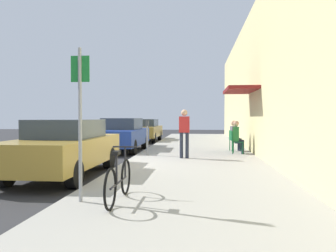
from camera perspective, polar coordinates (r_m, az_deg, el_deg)
ground_plane at (r=10.21m, az=-8.20°, el=-7.21°), size 60.00×60.00×0.00m
sidewalk_slab at (r=11.90m, az=4.79°, el=-5.66°), size 4.50×32.00×0.12m
building_facade at (r=12.10m, az=16.36°, el=8.31°), size 1.40×32.00×5.98m
parked_car_0 at (r=8.94m, az=-17.58°, el=-3.55°), size 1.80×4.40×1.49m
parked_car_1 at (r=14.89m, az=-8.06°, el=-1.46°), size 1.80×4.40×1.51m
parked_car_2 at (r=20.83m, az=-4.13°, el=-0.67°), size 1.80×4.40×1.43m
parking_meter at (r=12.21m, az=-3.66°, el=-1.57°), size 0.12×0.10×1.32m
street_sign at (r=5.68m, az=-15.17°, el=2.36°), size 0.32×0.06×2.60m
bicycle_0 at (r=5.64m, az=-8.63°, el=-9.46°), size 0.46×1.71×0.90m
cafe_chair_0 at (r=13.09m, az=11.85°, el=-2.54°), size 0.51×0.51×0.87m
seated_patron_0 at (r=13.07m, az=12.12°, el=-1.71°), size 0.47×0.41×1.29m
cafe_chair_1 at (r=14.03m, az=11.43°, el=-2.27°), size 0.51×0.51×0.87m
seated_patron_1 at (r=14.04m, az=11.67°, el=-1.48°), size 0.47×0.41×1.29m
pedestrian_standing at (r=11.33m, az=2.88°, el=-0.63°), size 0.36×0.22×1.70m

